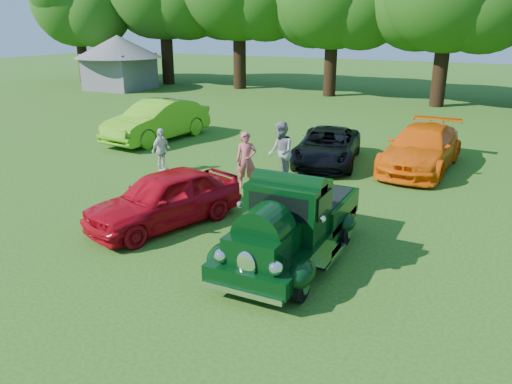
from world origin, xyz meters
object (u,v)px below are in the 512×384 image
at_px(red_convertible, 164,198).
at_px(back_car_lime, 157,121).
at_px(hero_pickup, 292,224).
at_px(spectator_pink, 246,160).
at_px(spectator_grey, 281,152).
at_px(back_car_orange, 422,148).
at_px(spectator_white, 161,150).
at_px(gazebo, 119,56).
at_px(back_car_black, 327,146).

xyz_separation_m(red_convertible, back_car_lime, (-5.92, 7.59, 0.15)).
xyz_separation_m(hero_pickup, spectator_pink, (-3.08, 3.86, 0.08)).
distance_m(hero_pickup, red_convertible, 3.56).
bearing_deg(spectator_grey, hero_pickup, -8.26).
height_order(hero_pickup, back_car_orange, hero_pickup).
relative_size(hero_pickup, back_car_lime, 0.90).
height_order(spectator_pink, spectator_white, spectator_pink).
xyz_separation_m(spectator_white, gazebo, (-16.03, 16.57, 1.66)).
relative_size(back_car_black, gazebo, 0.70).
bearing_deg(spectator_pink, hero_pickup, -81.54).
distance_m(spectator_grey, spectator_white, 4.11).
xyz_separation_m(back_car_orange, spectator_pink, (-4.43, -4.45, 0.12)).
height_order(hero_pickup, red_convertible, hero_pickup).
xyz_separation_m(hero_pickup, red_convertible, (-3.54, 0.35, -0.09)).
relative_size(back_car_lime, spectator_pink, 2.97).
relative_size(spectator_pink, spectator_white, 1.16).
height_order(back_car_lime, spectator_pink, spectator_pink).
bearing_deg(spectator_pink, spectator_white, 145.25).
distance_m(red_convertible, gazebo, 27.84).
distance_m(back_car_black, back_car_orange, 3.20).
relative_size(back_car_lime, spectator_white, 3.46).
xyz_separation_m(spectator_grey, gazebo, (-20.06, 15.81, 1.45)).
bearing_deg(spectator_white, back_car_lime, 41.50).
relative_size(hero_pickup, back_car_black, 1.03).
bearing_deg(hero_pickup, back_car_orange, 80.82).
relative_size(back_car_orange, spectator_white, 3.43).
relative_size(red_convertible, back_car_orange, 0.80).
bearing_deg(gazebo, hero_pickup, -42.66).
xyz_separation_m(red_convertible, back_car_black, (1.77, 7.23, -0.07)).
relative_size(hero_pickup, red_convertible, 1.13).
height_order(hero_pickup, spectator_white, hero_pickup).
distance_m(hero_pickup, back_car_black, 7.78).
distance_m(back_car_lime, back_car_black, 7.70).
bearing_deg(back_car_orange, hero_pickup, -95.32).
height_order(back_car_black, spectator_white, spectator_white).
height_order(back_car_lime, spectator_grey, spectator_grey).
height_order(back_car_black, back_car_orange, back_car_orange).
distance_m(red_convertible, back_car_black, 7.44).
bearing_deg(spectator_grey, gazebo, -162.62).
distance_m(red_convertible, back_car_lime, 9.62).
bearing_deg(hero_pickup, spectator_white, 147.30).
height_order(back_car_orange, gazebo, gazebo).
relative_size(spectator_grey, spectator_white, 1.29).
xyz_separation_m(red_convertible, spectator_pink, (0.45, 3.51, 0.17)).
height_order(spectator_grey, spectator_white, spectator_grey).
bearing_deg(red_convertible, spectator_white, 146.73).
bearing_deg(spectator_grey, spectator_pink, -68.20).
height_order(hero_pickup, back_car_black, hero_pickup).
distance_m(red_convertible, spectator_white, 4.76).
relative_size(back_car_black, spectator_white, 3.02).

